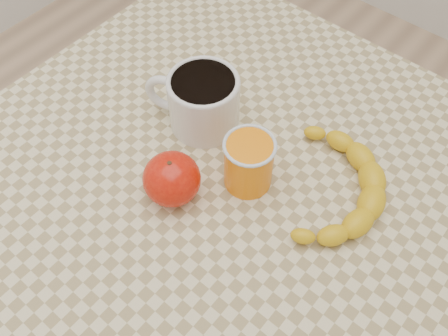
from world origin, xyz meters
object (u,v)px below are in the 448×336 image
Objects in this scene: orange_juice_glass at (249,162)px; banana at (335,187)px; coffee_mug at (202,100)px; apple at (172,179)px; table at (224,206)px.

banana is at bearing 28.78° from orange_juice_glass.
coffee_mug is 0.14m from apple.
table is 4.86× the size of coffee_mug.
coffee_mug is at bearing 114.07° from apple.
orange_juice_glass is (0.13, -0.04, -0.01)m from coffee_mug.
apple is (-0.07, -0.09, -0.01)m from orange_juice_glass.
table is 0.18m from coffee_mug.
orange_juice_glass is (0.03, 0.02, 0.13)m from table.
orange_juice_glass is at bearing -19.22° from coffee_mug.
orange_juice_glass is at bearing 26.73° from table.
orange_juice_glass reaches higher than table.
apple is at bearing -159.26° from banana.
table is 0.15m from apple.
orange_juice_glass is 0.11m from apple.
coffee_mug is 0.58× the size of banana.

